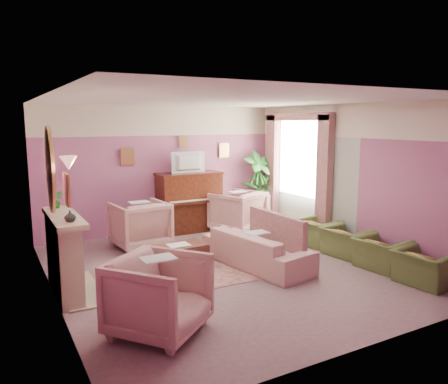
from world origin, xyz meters
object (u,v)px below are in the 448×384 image
sofa (257,243)px  side_table (261,208)px  floral_armchair_front (159,291)px  floral_armchair_left (140,222)px  floral_armchair_right (238,209)px  piano (189,203)px  olive_chair_b (381,249)px  olive_chair_c (346,237)px  olive_chair_d (316,228)px  television (190,161)px  olive_chair_a (424,262)px  coffee_table (176,259)px

sofa → side_table: bearing=55.2°
floral_armchair_front → floral_armchair_left: bearing=75.4°
floral_armchair_right → piano: bearing=146.8°
floral_armchair_left → olive_chair_b: size_ratio=1.26×
floral_armchair_right → side_table: (0.98, 0.53, -0.16)m
floral_armchair_front → olive_chair_c: floral_armchair_front is taller
sofa → olive_chair_d: 1.83m
television → olive_chair_b: size_ratio=0.99×
piano → olive_chair_a: size_ratio=1.73×
television → floral_armchair_front: television is taller
floral_armchair_right → floral_armchair_front: bearing=-131.3°
floral_armchair_left → olive_chair_b: (3.15, -3.18, -0.16)m
sofa → olive_chair_a: bearing=-47.9°
piano → coffee_table: 2.79m
floral_armchair_front → olive_chair_b: (4.06, 0.35, -0.16)m
piano → floral_armchair_left: 1.60m
olive_chair_b → sofa: bearing=147.4°
television → floral_armchair_right: 1.52m
olive_chair_b → side_table: (0.14, 3.86, -0.00)m
television → floral_armchair_front: (-2.32, -4.23, -1.09)m
floral_armchair_front → olive_chair_a: bearing=-6.6°
floral_armchair_left → olive_chair_b: bearing=-45.2°
olive_chair_b → olive_chair_d: same height
olive_chair_c → side_table: (0.14, 3.04, -0.00)m
piano → olive_chair_d: piano is taller
floral_armchair_left → floral_armchair_right: 2.32m
floral_armchair_right → floral_armchair_front: size_ratio=1.00×
olive_chair_a → olive_chair_b: same height
floral_armchair_front → olive_chair_a: (4.06, -0.47, -0.16)m
olive_chair_c → side_table: bearing=87.3°
floral_armchair_front → olive_chair_c: (4.06, 1.17, -0.16)m
coffee_table → olive_chair_c: olive_chair_c is taller
olive_chair_a → side_table: 4.69m
olive_chair_b → olive_chair_c: bearing=90.0°
floral_armchair_right → sofa: bearing=-112.7°
sofa → side_table: sofa is taller
sofa → floral_armchair_right: bearing=67.3°
television → sofa: (-0.01, -2.76, -1.18)m
television → olive_chair_b: 4.44m
floral_armchair_front → side_table: 5.96m
floral_armchair_front → olive_chair_d: floral_armchair_front is taller
coffee_table → olive_chair_c: size_ratio=1.23×
coffee_table → side_table: bearing=36.0°
olive_chair_d → side_table: bearing=86.3°
floral_armchair_right → side_table: 1.12m
sofa → olive_chair_d: size_ratio=2.55×
coffee_table → floral_armchair_left: size_ratio=0.98×
sofa → coffee_table: bearing=163.4°
coffee_table → floral_armchair_right: bearing=39.0°
olive_chair_c → floral_armchair_left: bearing=143.2°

